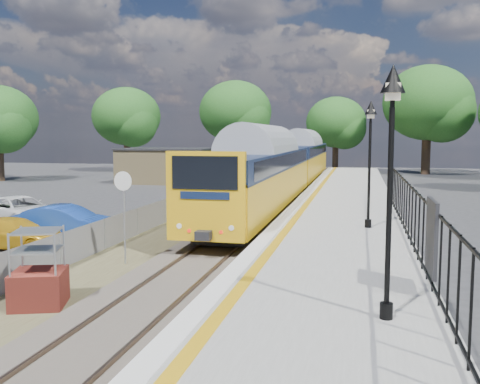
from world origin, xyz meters
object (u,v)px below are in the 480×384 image
(victorian_lamp_north, at_px, (370,134))
(car_white, at_px, (20,211))
(victorian_lamp_south, at_px, (391,133))
(train, at_px, (288,163))
(speed_sign, at_px, (124,201))
(car_yellow, at_px, (15,233))
(brick_plinth, at_px, (38,270))
(car_blue, at_px, (66,223))

(victorian_lamp_north, xyz_separation_m, car_white, (-16.16, 2.46, -3.62))
(victorian_lamp_south, distance_m, victorian_lamp_north, 10.00)
(train, height_order, speed_sign, train)
(car_yellow, bearing_deg, victorian_lamp_south, -118.08)
(brick_plinth, bearing_deg, victorian_lamp_north, 46.56)
(victorian_lamp_north, bearing_deg, victorian_lamp_south, -88.85)
(victorian_lamp_south, height_order, victorian_lamp_north, same)
(victorian_lamp_south, relative_size, train, 0.11)
(victorian_lamp_south, bearing_deg, speed_sign, 142.83)
(car_blue, distance_m, car_yellow, 2.05)
(train, xyz_separation_m, car_yellow, (-7.70, -19.74, -1.77))
(victorian_lamp_south, height_order, car_white, victorian_lamp_south)
(train, xyz_separation_m, car_blue, (-6.59, -18.02, -1.62))
(brick_plinth, distance_m, car_yellow, 7.90)
(car_yellow, bearing_deg, train, -19.30)
(victorian_lamp_south, xyz_separation_m, car_yellow, (-13.20, 7.65, -3.72))
(brick_plinth, relative_size, car_white, 0.41)
(car_blue, bearing_deg, car_yellow, 144.90)
(speed_sign, bearing_deg, victorian_lamp_north, 31.48)
(victorian_lamp_north, relative_size, train, 0.11)
(victorian_lamp_south, bearing_deg, car_white, 142.70)
(car_blue, relative_size, car_white, 0.90)
(brick_plinth, height_order, car_white, brick_plinth)
(train, distance_m, car_white, 18.54)
(victorian_lamp_south, distance_m, car_white, 20.89)
(brick_plinth, xyz_separation_m, car_blue, (-3.90, 7.81, -0.23))
(victorian_lamp_north, bearing_deg, speed_sign, -153.24)
(car_yellow, bearing_deg, speed_sign, -104.94)
(train, bearing_deg, victorian_lamp_north, -73.05)
(victorian_lamp_north, xyz_separation_m, car_blue, (-11.89, -0.63, -3.58))
(victorian_lamp_south, bearing_deg, brick_plinth, 169.22)
(victorian_lamp_south, distance_m, train, 28.01)
(victorian_lamp_south, bearing_deg, victorian_lamp_north, 91.15)
(brick_plinth, xyz_separation_m, speed_sign, (0.19, 4.51, 1.19))
(victorian_lamp_south, relative_size, car_white, 0.95)
(victorian_lamp_south, xyz_separation_m, car_blue, (-12.09, 9.37, -3.58))
(victorian_lamp_south, bearing_deg, car_yellow, 149.90)
(victorian_lamp_north, height_order, car_white, victorian_lamp_north)
(victorian_lamp_south, height_order, brick_plinth, victorian_lamp_south)
(speed_sign, distance_m, car_yellow, 5.66)
(car_yellow, distance_m, car_white, 5.76)
(speed_sign, bearing_deg, brick_plinth, -87.73)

